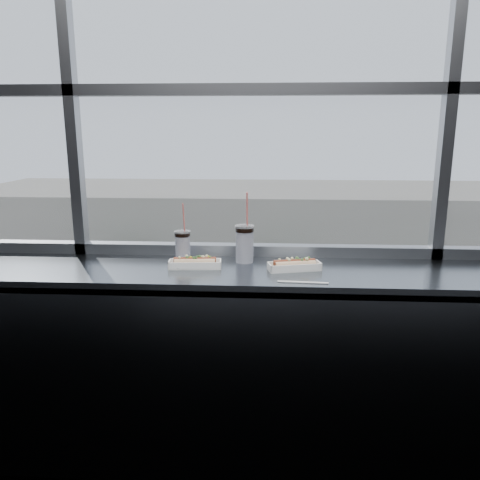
# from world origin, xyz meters

# --- Properties ---
(wall_back_lower) EXTENTS (6.00, 0.00, 6.00)m
(wall_back_lower) POSITION_xyz_m (0.00, 1.50, 0.55)
(wall_back_lower) COLOR black
(wall_back_lower) RESTS_ON ground
(window_glass) EXTENTS (6.00, 0.00, 6.00)m
(window_glass) POSITION_xyz_m (0.00, 1.52, 2.30)
(window_glass) COLOR silver
(window_glass) RESTS_ON ground
(window_mullions) EXTENTS (6.00, 0.08, 2.40)m
(window_mullions) POSITION_xyz_m (0.00, 1.50, 2.30)
(window_mullions) COLOR gray
(window_mullions) RESTS_ON ground
(counter) EXTENTS (6.00, 0.55, 0.06)m
(counter) POSITION_xyz_m (0.00, 1.23, 1.07)
(counter) COLOR gray
(counter) RESTS_ON ground
(counter_fascia) EXTENTS (6.00, 0.04, 1.04)m
(counter_fascia) POSITION_xyz_m (0.00, 0.97, 0.55)
(counter_fascia) COLOR gray
(counter_fascia) RESTS_ON ground
(hotdog_tray_left) EXTENTS (0.27, 0.11, 0.07)m
(hotdog_tray_left) POSITION_xyz_m (-0.30, 1.22, 1.13)
(hotdog_tray_left) COLOR white
(hotdog_tray_left) RESTS_ON counter
(hotdog_tray_right) EXTENTS (0.28, 0.15, 0.07)m
(hotdog_tray_right) POSITION_xyz_m (0.21, 1.21, 1.13)
(hotdog_tray_right) COLOR white
(hotdog_tray_right) RESTS_ON counter
(soda_cup_left) EXTENTS (0.09, 0.09, 0.32)m
(soda_cup_left) POSITION_xyz_m (-0.38, 1.34, 1.19)
(soda_cup_left) COLOR white
(soda_cup_left) RESTS_ON counter
(soda_cup_right) EXTENTS (0.10, 0.10, 0.38)m
(soda_cup_right) POSITION_xyz_m (-0.05, 1.35, 1.21)
(soda_cup_right) COLOR white
(soda_cup_right) RESTS_ON counter
(loose_straw) EXTENTS (0.23, 0.02, 0.01)m
(loose_straw) POSITION_xyz_m (0.24, 1.01, 1.10)
(loose_straw) COLOR white
(loose_straw) RESTS_ON counter
(wrapper) EXTENTS (0.09, 0.06, 0.02)m
(wrapper) POSITION_xyz_m (-0.39, 1.20, 1.11)
(wrapper) COLOR silver
(wrapper) RESTS_ON counter
(plaza_ground) EXTENTS (120.00, 120.00, 0.00)m
(plaza_ground) POSITION_xyz_m (0.00, 45.00, -11.00)
(plaza_ground) COLOR #BAB7B0
(plaza_ground) RESTS_ON ground
(street_asphalt) EXTENTS (80.00, 10.00, 0.06)m
(street_asphalt) POSITION_xyz_m (0.00, 21.50, -10.97)
(street_asphalt) COLOR black
(street_asphalt) RESTS_ON plaza_ground
(far_sidewalk) EXTENTS (80.00, 6.00, 0.04)m
(far_sidewalk) POSITION_xyz_m (0.00, 29.50, -10.98)
(far_sidewalk) COLOR #BAB7B0
(far_sidewalk) RESTS_ON plaza_ground
(far_building) EXTENTS (50.00, 14.00, 8.00)m
(far_building) POSITION_xyz_m (0.00, 39.50, -7.00)
(far_building) COLOR gray
(far_building) RESTS_ON plaza_ground
(car_far_b) EXTENTS (3.07, 6.24, 2.01)m
(car_far_b) POSITION_xyz_m (0.33, 25.50, -9.93)
(car_far_b) COLOR #9B0C01
(car_far_b) RESTS_ON street_asphalt
(car_near_b) EXTENTS (3.43, 6.92, 2.23)m
(car_near_b) POSITION_xyz_m (-5.48, 17.50, -9.83)
(car_near_b) COLOR black
(car_near_b) RESTS_ON street_asphalt
(car_far_a) EXTENTS (3.58, 6.92, 2.21)m
(car_far_a) POSITION_xyz_m (-11.91, 25.50, -9.84)
(car_far_a) COLOR black
(car_far_a) RESTS_ON street_asphalt
(car_near_d) EXTENTS (3.37, 7.03, 2.28)m
(car_near_d) POSITION_xyz_m (6.80, 17.50, -9.80)
(car_near_d) COLOR silver
(car_near_d) RESTS_ON street_asphalt
(pedestrian_b) EXTENTS (0.64, 0.86, 1.93)m
(pedestrian_b) POSITION_xyz_m (0.86, 28.78, -9.99)
(pedestrian_b) COLOR #66605B
(pedestrian_b) RESTS_ON far_sidewalk
(pedestrian_a) EXTENTS (0.69, 0.92, 2.06)m
(pedestrian_a) POSITION_xyz_m (-7.69, 29.34, -9.93)
(pedestrian_a) COLOR #66605B
(pedestrian_a) RESTS_ON far_sidewalk
(pedestrian_d) EXTENTS (0.62, 0.83, 1.87)m
(pedestrian_d) POSITION_xyz_m (8.23, 29.35, -10.02)
(pedestrian_d) COLOR #66605B
(pedestrian_d) RESTS_ON far_sidewalk
(pedestrian_c) EXTENTS (0.89, 0.67, 2.00)m
(pedestrian_c) POSITION_xyz_m (5.41, 30.23, -9.96)
(pedestrian_c) COLOR #66605B
(pedestrian_c) RESTS_ON far_sidewalk
(tree_left) EXTENTS (3.45, 3.45, 5.39)m
(tree_left) POSITION_xyz_m (-9.90, 29.50, -7.35)
(tree_left) COLOR #47382B
(tree_left) RESTS_ON far_sidewalk
(tree_center) EXTENTS (3.26, 3.26, 5.10)m
(tree_center) POSITION_xyz_m (1.17, 29.50, -7.54)
(tree_center) COLOR #47382B
(tree_center) RESTS_ON far_sidewalk
(tree_right) EXTENTS (2.86, 2.86, 4.47)m
(tree_right) POSITION_xyz_m (10.67, 29.50, -7.97)
(tree_right) COLOR #47382B
(tree_right) RESTS_ON far_sidewalk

